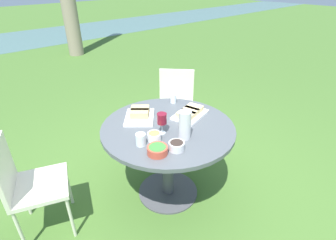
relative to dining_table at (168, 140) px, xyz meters
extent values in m
plane|color=#446B2B|center=(0.00, 0.00, -0.63)|extent=(40.00, 40.00, 0.00)
cylinder|color=#4C4C51|center=(0.00, 0.00, -0.62)|extent=(0.59, 0.59, 0.02)
cylinder|color=#4C4C51|center=(0.00, 0.00, -0.25)|extent=(0.11, 0.11, 0.72)
cylinder|color=#4C5156|center=(0.00, 0.00, 0.13)|extent=(1.17, 1.17, 0.03)
cube|color=beige|center=(0.76, 0.67, -0.18)|extent=(0.61, 0.61, 0.04)
cube|color=beige|center=(0.90, 0.80, 0.05)|extent=(0.31, 0.35, 0.42)
cylinder|color=beige|center=(0.49, 0.70, -0.41)|extent=(0.03, 0.03, 0.43)
cylinder|color=beige|center=(0.75, 0.40, -0.41)|extent=(0.03, 0.03, 0.43)
cylinder|color=beige|center=(0.77, 0.94, -0.41)|extent=(0.03, 0.03, 0.43)
cylinder|color=beige|center=(1.02, 0.65, -0.41)|extent=(0.03, 0.03, 0.43)
cube|color=beige|center=(-1.02, 0.41, -0.18)|extent=(0.56, 0.57, 0.04)
cube|color=beige|center=(-1.20, 0.49, 0.05)|extent=(0.19, 0.42, 0.42)
cylinder|color=beige|center=(-0.92, 0.16, -0.41)|extent=(0.03, 0.03, 0.43)
cylinder|color=beige|center=(-0.77, 0.53, -0.41)|extent=(0.03, 0.03, 0.43)
cylinder|color=beige|center=(-1.26, 0.30, -0.41)|extent=(0.03, 0.03, 0.43)
cylinder|color=beige|center=(-1.11, 0.66, -0.41)|extent=(0.03, 0.03, 0.43)
cylinder|color=silver|center=(-0.03, -0.23, 0.26)|extent=(0.10, 0.10, 0.24)
cone|color=silver|center=(0.01, -0.23, 0.36)|extent=(0.02, 0.02, 0.03)
cylinder|color=silver|center=(-0.11, -0.05, 0.15)|extent=(0.06, 0.06, 0.01)
cylinder|color=silver|center=(-0.11, -0.05, 0.19)|extent=(0.01, 0.01, 0.09)
cylinder|color=maroon|center=(-0.11, -0.05, 0.28)|extent=(0.08, 0.08, 0.09)
cube|color=white|center=(0.28, 0.00, 0.16)|extent=(0.39, 0.30, 0.02)
cube|color=#E0C184|center=(0.21, -0.02, 0.19)|extent=(0.15, 0.17, 0.04)
cube|color=#E0C184|center=(0.28, 0.00, 0.19)|extent=(0.15, 0.17, 0.04)
cube|color=#E0C184|center=(0.36, 0.02, 0.19)|extent=(0.15, 0.17, 0.04)
cube|color=white|center=(-0.10, 0.28, 0.16)|extent=(0.41, 0.41, 0.02)
cube|color=tan|center=(-0.05, 0.33, 0.19)|extent=(0.20, 0.20, 0.06)
cube|color=tan|center=(-0.10, 0.28, 0.19)|extent=(0.20, 0.20, 0.06)
cylinder|color=white|center=(-0.23, -0.08, 0.18)|extent=(0.11, 0.11, 0.06)
cylinder|color=#E0C147|center=(-0.23, -0.08, 0.19)|extent=(0.09, 0.09, 0.03)
cylinder|color=#B74733|center=(-0.33, -0.24, 0.17)|extent=(0.15, 0.15, 0.06)
cylinder|color=#387533|center=(-0.33, -0.24, 0.19)|extent=(0.13, 0.13, 0.03)
cylinder|color=silver|center=(-0.19, -0.30, 0.18)|extent=(0.12, 0.12, 0.06)
cylinder|color=#2D231E|center=(-0.19, -0.30, 0.20)|extent=(0.10, 0.10, 0.03)
cylinder|color=silver|center=(-0.35, -0.07, 0.19)|extent=(0.08, 0.08, 0.10)
cylinder|color=silver|center=(0.36, 0.31, 0.19)|extent=(0.06, 0.06, 0.09)
camera|label=1|loc=(-1.34, -1.43, 1.31)|focal=28.00mm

